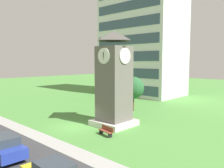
{
  "coord_description": "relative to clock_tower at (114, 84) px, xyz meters",
  "views": [
    {
      "loc": [
        19.49,
        -14.94,
        6.99
      ],
      "look_at": [
        1.24,
        4.46,
        4.42
      ],
      "focal_mm": 37.26,
      "sensor_mm": 36.0,
      "label": 1
    }
  ],
  "objects": [
    {
      "name": "ground_plane",
      "position": [
        -2.48,
        -3.45,
        -4.59
      ],
      "size": [
        160.0,
        160.0,
        0.0
      ],
      "primitive_type": "plane",
      "color": "#4C893D"
    },
    {
      "name": "kerb_strip",
      "position": [
        -2.48,
        -7.68,
        -4.58
      ],
      "size": [
        120.0,
        1.6,
        0.01
      ],
      "primitive_type": "cube",
      "color": "#9E9E99",
      "rests_on": "ground"
    },
    {
      "name": "office_building",
      "position": [
        -12.49,
        22.21,
        8.21
      ],
      "size": [
        16.38,
        10.64,
        25.6
      ],
      "color": "silver",
      "rests_on": "ground"
    },
    {
      "name": "clock_tower",
      "position": [
        0.0,
        0.0,
        0.0
      ],
      "size": [
        4.0,
        4.0,
        10.27
      ],
      "color": "#605B56",
      "rests_on": "ground"
    },
    {
      "name": "park_bench",
      "position": [
        1.91,
        -3.15,
        -4.13
      ],
      "size": [
        1.86,
        0.79,
        0.88
      ],
      "color": "brown",
      "rests_on": "ground"
    },
    {
      "name": "tree_by_building",
      "position": [
        -3.17,
        7.4,
        -1.28
      ],
      "size": [
        3.14,
        3.14,
        4.89
      ],
      "color": "#513823",
      "rests_on": "ground"
    },
    {
      "name": "parked_car_blue",
      "position": [
        0.02,
        -11.9,
        -3.72
      ],
      "size": [
        4.56,
        2.14,
        1.69
      ],
      "color": "#23389E",
      "rests_on": "ground"
    }
  ]
}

